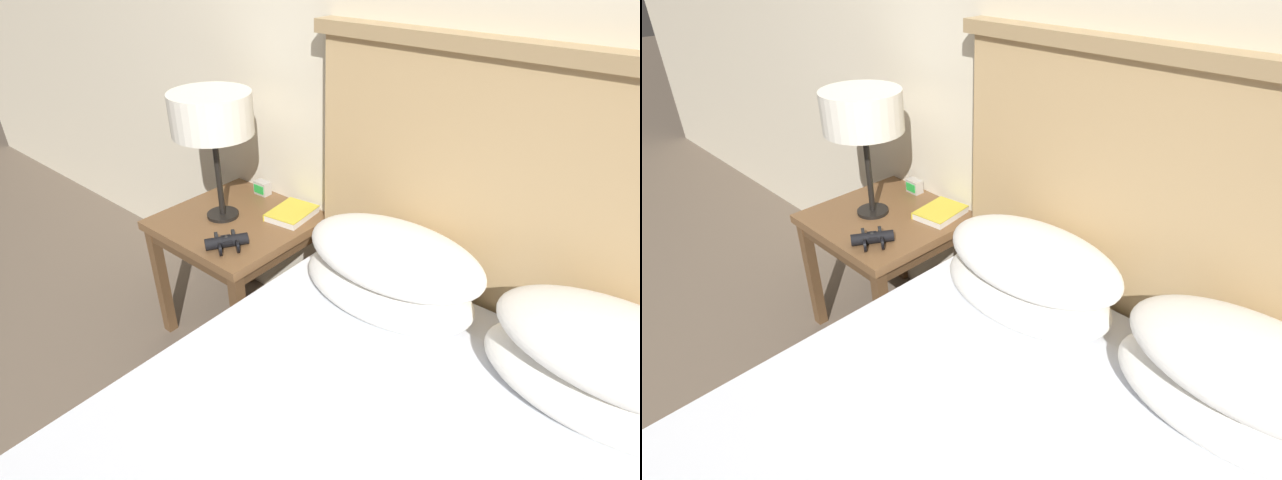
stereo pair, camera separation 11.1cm
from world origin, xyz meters
TOP-DOWN VIEW (x-y plane):
  - wall_back at (0.00, 1.02)m, footprint 8.00×0.06m
  - nightstand at (-0.68, 0.73)m, footprint 0.58×0.58m
  - table_lamp at (-0.74, 0.69)m, footprint 0.31×0.31m
  - book_on_nightstand at (-0.52, 0.87)m, footprint 0.18×0.21m
  - binoculars_pair at (-0.54, 0.54)m, footprint 0.16×0.16m
  - alarm_clock at (-0.76, 0.94)m, footprint 0.07×0.05m

SIDE VIEW (x-z plane):
  - nightstand at x=-0.68m, z-range 0.21..0.78m
  - book_on_nightstand at x=-0.52m, z-range 0.57..0.60m
  - binoculars_pair at x=-0.54m, z-range 0.57..0.62m
  - alarm_clock at x=-0.76m, z-range 0.57..0.63m
  - table_lamp at x=-0.74m, z-range 0.74..1.25m
  - wall_back at x=0.00m, z-range 0.00..2.60m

